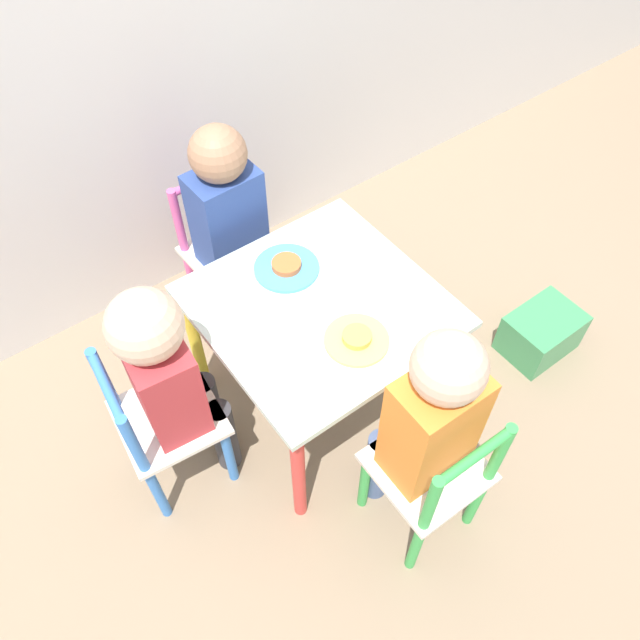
{
  "coord_description": "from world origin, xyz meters",
  "views": [
    {
      "loc": [
        -0.63,
        -0.85,
        1.74
      ],
      "look_at": [
        0.0,
        0.0,
        0.4
      ],
      "focal_mm": 35.0,
      "sensor_mm": 36.0,
      "label": 1
    }
  ],
  "objects_px": {
    "kids_table": "(320,319)",
    "storage_bin": "(541,333)",
    "child_left": "(169,374)",
    "plate_back": "(287,267)",
    "child_front": "(427,420)",
    "child_back": "(231,219)",
    "plate_front": "(357,339)",
    "chair_pink": "(227,255)",
    "chair_blue": "(162,425)",
    "chair_green": "(432,478)"
  },
  "relations": [
    {
      "from": "plate_front",
      "to": "child_front",
      "type": "bearing_deg",
      "value": -92.22
    },
    {
      "from": "plate_front",
      "to": "chair_blue",
      "type": "bearing_deg",
      "value": 157.25
    },
    {
      "from": "chair_pink",
      "to": "child_front",
      "type": "bearing_deg",
      "value": -91.63
    },
    {
      "from": "kids_table",
      "to": "plate_back",
      "type": "xyz_separation_m",
      "value": [
        0.0,
        0.16,
        0.08
      ]
    },
    {
      "from": "kids_table",
      "to": "storage_bin",
      "type": "relative_size",
      "value": 2.51
    },
    {
      "from": "storage_bin",
      "to": "plate_back",
      "type": "bearing_deg",
      "value": 148.54
    },
    {
      "from": "chair_blue",
      "to": "plate_back",
      "type": "xyz_separation_m",
      "value": [
        0.49,
        0.11,
        0.21
      ]
    },
    {
      "from": "storage_bin",
      "to": "child_back",
      "type": "bearing_deg",
      "value": 135.77
    },
    {
      "from": "child_back",
      "to": "plate_back",
      "type": "distance_m",
      "value": 0.27
    },
    {
      "from": "chair_green",
      "to": "child_back",
      "type": "xyz_separation_m",
      "value": [
        -0.0,
        0.92,
        0.2
      ]
    },
    {
      "from": "chair_pink",
      "to": "plate_back",
      "type": "xyz_separation_m",
      "value": [
        0.02,
        -0.33,
        0.21
      ]
    },
    {
      "from": "chair_green",
      "to": "chair_blue",
      "type": "xyz_separation_m",
      "value": [
        -0.47,
        0.54,
        0.0
      ]
    },
    {
      "from": "kids_table",
      "to": "chair_green",
      "type": "distance_m",
      "value": 0.51
    },
    {
      "from": "child_front",
      "to": "child_back",
      "type": "xyz_separation_m",
      "value": [
        -0.0,
        0.86,
        -0.01
      ]
    },
    {
      "from": "storage_bin",
      "to": "chair_blue",
      "type": "bearing_deg",
      "value": 164.62
    },
    {
      "from": "plate_front",
      "to": "storage_bin",
      "type": "height_order",
      "value": "plate_front"
    },
    {
      "from": "chair_green",
      "to": "child_front",
      "type": "xyz_separation_m",
      "value": [
        0.0,
        0.06,
        0.2
      ]
    },
    {
      "from": "plate_back",
      "to": "kids_table",
      "type": "bearing_deg",
      "value": -90.0
    },
    {
      "from": "chair_pink",
      "to": "storage_bin",
      "type": "bearing_deg",
      "value": -48.57
    },
    {
      "from": "chair_green",
      "to": "child_front",
      "type": "bearing_deg",
      "value": -90.0
    },
    {
      "from": "child_front",
      "to": "plate_front",
      "type": "relative_size",
      "value": 4.72
    },
    {
      "from": "chair_green",
      "to": "storage_bin",
      "type": "height_order",
      "value": "chair_green"
    },
    {
      "from": "chair_green",
      "to": "child_left",
      "type": "bearing_deg",
      "value": -50.64
    },
    {
      "from": "plate_front",
      "to": "plate_back",
      "type": "distance_m",
      "value": 0.31
    },
    {
      "from": "child_front",
      "to": "plate_front",
      "type": "bearing_deg",
      "value": -90.8
    },
    {
      "from": "child_left",
      "to": "plate_front",
      "type": "height_order",
      "value": "child_left"
    },
    {
      "from": "storage_bin",
      "to": "chair_pink",
      "type": "bearing_deg",
      "value": 133.51
    },
    {
      "from": "kids_table",
      "to": "chair_pink",
      "type": "distance_m",
      "value": 0.51
    },
    {
      "from": "plate_back",
      "to": "storage_bin",
      "type": "distance_m",
      "value": 0.93
    },
    {
      "from": "child_front",
      "to": "chair_pink",
      "type": "bearing_deg",
      "value": -88.14
    },
    {
      "from": "child_back",
      "to": "chair_blue",
      "type": "bearing_deg",
      "value": -143.23
    },
    {
      "from": "plate_back",
      "to": "child_front",
      "type": "bearing_deg",
      "value": -91.04
    },
    {
      "from": "kids_table",
      "to": "plate_back",
      "type": "relative_size",
      "value": 3.32
    },
    {
      "from": "child_left",
      "to": "kids_table",
      "type": "bearing_deg",
      "value": -90.0
    },
    {
      "from": "chair_pink",
      "to": "plate_front",
      "type": "distance_m",
      "value": 0.68
    },
    {
      "from": "child_front",
      "to": "storage_bin",
      "type": "height_order",
      "value": "child_front"
    },
    {
      "from": "chair_pink",
      "to": "chair_blue",
      "type": "distance_m",
      "value": 0.64
    },
    {
      "from": "child_left",
      "to": "storage_bin",
      "type": "height_order",
      "value": "child_left"
    },
    {
      "from": "child_back",
      "to": "storage_bin",
      "type": "bearing_deg",
      "value": -46.31
    },
    {
      "from": "kids_table",
      "to": "storage_bin",
      "type": "xyz_separation_m",
      "value": [
        0.71,
        -0.28,
        -0.32
      ]
    },
    {
      "from": "child_back",
      "to": "child_left",
      "type": "bearing_deg",
      "value": -138.93
    },
    {
      "from": "chair_blue",
      "to": "storage_bin",
      "type": "xyz_separation_m",
      "value": [
        1.2,
        -0.33,
        -0.19
      ]
    },
    {
      "from": "chair_pink",
      "to": "storage_bin",
      "type": "relative_size",
      "value": 2.22
    },
    {
      "from": "child_back",
      "to": "plate_front",
      "type": "bearing_deg",
      "value": -90.55
    },
    {
      "from": "chair_pink",
      "to": "child_back",
      "type": "height_order",
      "value": "child_back"
    },
    {
      "from": "plate_front",
      "to": "kids_table",
      "type": "bearing_deg",
      "value": 90.0
    },
    {
      "from": "kids_table",
      "to": "chair_blue",
      "type": "xyz_separation_m",
      "value": [
        -0.49,
        0.05,
        -0.14
      ]
    },
    {
      "from": "kids_table",
      "to": "plate_back",
      "type": "height_order",
      "value": "plate_back"
    },
    {
      "from": "child_back",
      "to": "child_left",
      "type": "relative_size",
      "value": 1.02
    },
    {
      "from": "chair_pink",
      "to": "child_left",
      "type": "xyz_separation_m",
      "value": [
        -0.41,
        -0.45,
        0.2
      ]
    }
  ]
}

